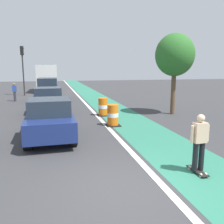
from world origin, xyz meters
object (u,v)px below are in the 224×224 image
(traffic_barrel_mid, at_px, (103,107))
(pedestrian_crossing, at_px, (14,92))
(parked_suv_third, at_px, (48,89))
(delivery_truck_down_block, at_px, (48,76))
(traffic_barrel_front, at_px, (113,115))
(street_tree_sidewalk, at_px, (175,55))
(skateboarder_on_lane, at_px, (199,142))
(parked_sedan_nearest, at_px, (50,119))
(traffic_light_corner, at_px, (23,62))
(parked_sedan_second, at_px, (48,101))

(traffic_barrel_mid, bearing_deg, pedestrian_crossing, 127.42)
(parked_suv_third, height_order, delivery_truck_down_block, delivery_truck_down_block)
(traffic_barrel_front, xyz_separation_m, street_tree_sidewalk, (4.46, 2.15, 3.14))
(delivery_truck_down_block, xyz_separation_m, street_tree_sidewalk, (7.92, -17.92, 1.82))
(pedestrian_crossing, bearing_deg, skateboarder_on_lane, -67.12)
(parked_sedan_nearest, relative_size, traffic_barrel_mid, 3.79)
(traffic_barrel_front, xyz_separation_m, traffic_light_corner, (-5.82, 15.33, 2.97))
(pedestrian_crossing, bearing_deg, parked_sedan_second, -66.24)
(delivery_truck_down_block, bearing_deg, skateboarder_on_lane, -80.41)
(traffic_barrel_mid, height_order, pedestrian_crossing, pedestrian_crossing)
(parked_suv_third, distance_m, pedestrian_crossing, 2.87)
(parked_suv_third, relative_size, traffic_light_corner, 0.91)
(parked_sedan_second, height_order, traffic_light_corner, traffic_light_corner)
(traffic_barrel_mid, distance_m, street_tree_sidewalk, 5.44)
(traffic_light_corner, height_order, pedestrian_crossing, traffic_light_corner)
(skateboarder_on_lane, bearing_deg, street_tree_sidewalk, 66.79)
(parked_sedan_second, xyz_separation_m, parked_suv_third, (-0.06, 6.42, 0.20))
(traffic_light_corner, xyz_separation_m, street_tree_sidewalk, (10.29, -13.18, 0.17))
(parked_suv_third, xyz_separation_m, traffic_barrel_front, (3.32, -10.64, -0.50))
(skateboarder_on_lane, xyz_separation_m, delivery_truck_down_block, (-4.41, 26.11, 0.94))
(delivery_truck_down_block, bearing_deg, traffic_barrel_mid, -78.56)
(parked_sedan_nearest, distance_m, parked_sedan_second, 5.81)
(parked_sedan_nearest, distance_m, traffic_barrel_mid, 5.33)
(parked_sedan_second, xyz_separation_m, street_tree_sidewalk, (7.72, -2.07, 2.83))
(parked_sedan_nearest, height_order, street_tree_sidewalk, street_tree_sidewalk)
(parked_sedan_second, bearing_deg, street_tree_sidewalk, -15.00)
(parked_sedan_second, height_order, pedestrian_crossing, parked_sedan_second)
(parked_sedan_nearest, relative_size, parked_sedan_second, 0.98)
(pedestrian_crossing, bearing_deg, traffic_light_corner, 85.45)
(traffic_barrel_front, xyz_separation_m, traffic_barrel_mid, (0.05, 2.71, 0.00))
(skateboarder_on_lane, relative_size, delivery_truck_down_block, 0.22)
(parked_sedan_second, relative_size, traffic_barrel_front, 3.85)
(parked_suv_third, bearing_deg, traffic_barrel_front, -72.66)
(parked_sedan_second, distance_m, traffic_light_corner, 11.71)
(skateboarder_on_lane, bearing_deg, parked_sedan_nearest, 132.25)
(parked_suv_third, distance_m, traffic_light_corner, 5.86)
(traffic_barrel_mid, bearing_deg, traffic_barrel_front, -91.12)
(parked_suv_third, height_order, traffic_barrel_mid, parked_suv_third)
(parked_sedan_nearest, height_order, parked_suv_third, parked_suv_third)
(parked_sedan_nearest, height_order, traffic_light_corner, traffic_light_corner)
(traffic_barrel_mid, bearing_deg, parked_sedan_nearest, -126.20)
(traffic_light_corner, distance_m, street_tree_sidewalk, 16.72)
(traffic_barrel_mid, xyz_separation_m, pedestrian_crossing, (-6.23, 8.14, 0.33))
(pedestrian_crossing, bearing_deg, parked_sedan_nearest, -76.07)
(traffic_light_corner, relative_size, street_tree_sidewalk, 1.02)
(delivery_truck_down_block, relative_size, pedestrian_crossing, 4.75)
(parked_sedan_second, relative_size, traffic_light_corner, 0.82)
(parked_sedan_second, relative_size, traffic_barrel_mid, 3.85)
(pedestrian_crossing, bearing_deg, traffic_barrel_front, -60.35)
(delivery_truck_down_block, bearing_deg, street_tree_sidewalk, -66.15)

